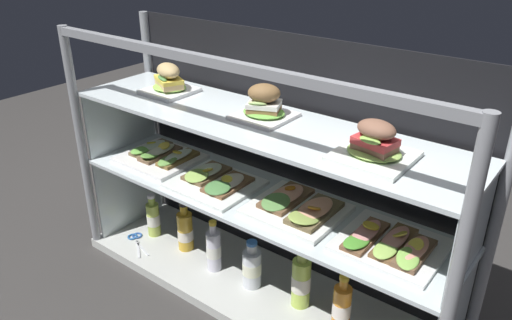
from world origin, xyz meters
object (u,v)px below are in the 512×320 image
at_px(plated_roll_sandwich_right_of_center, 169,81).
at_px(juice_bottle_back_center, 214,250).
at_px(juice_bottle_front_left_end, 342,307).
at_px(plated_roll_sandwich_near_left_corner, 375,146).
at_px(open_sandwich_tray_near_left_corner, 215,181).
at_px(juice_bottle_front_right_end, 185,231).
at_px(juice_bottle_near_post, 252,267).
at_px(open_sandwich_tray_mid_right, 390,244).
at_px(juice_bottle_front_middle, 153,218).
at_px(plated_roll_sandwich_mid_right, 264,105).
at_px(juice_bottle_front_second, 301,281).
at_px(open_sandwich_tray_far_left, 161,155).
at_px(kitchen_scissors, 136,239).
at_px(open_sandwich_tray_right_of_center, 297,208).

distance_m(plated_roll_sandwich_right_of_center, juice_bottle_back_center, 0.67).
bearing_deg(juice_bottle_front_left_end, plated_roll_sandwich_near_left_corner, -18.75).
distance_m(juice_bottle_back_center, juice_bottle_front_left_end, 0.56).
relative_size(open_sandwich_tray_near_left_corner, juice_bottle_front_right_end, 1.35).
bearing_deg(juice_bottle_near_post, plated_roll_sandwich_near_left_corner, -2.12).
relative_size(open_sandwich_tray_near_left_corner, open_sandwich_tray_mid_right, 1.00).
height_order(juice_bottle_front_middle, juice_bottle_back_center, juice_bottle_back_center).
height_order(plated_roll_sandwich_near_left_corner, open_sandwich_tray_mid_right, plated_roll_sandwich_near_left_corner).
height_order(plated_roll_sandwich_mid_right, juice_bottle_front_second, plated_roll_sandwich_mid_right).
height_order(open_sandwich_tray_far_left, kitchen_scissors, open_sandwich_tray_far_left).
bearing_deg(juice_bottle_front_second, juice_bottle_front_middle, -178.69).
bearing_deg(open_sandwich_tray_right_of_center, juice_bottle_back_center, -175.78).
bearing_deg(kitchen_scissors, open_sandwich_tray_near_left_corner, 9.13).
bearing_deg(kitchen_scissors, plated_roll_sandwich_near_left_corner, 3.21).
height_order(juice_bottle_front_second, juice_bottle_front_left_end, juice_bottle_front_second).
xyz_separation_m(plated_roll_sandwich_mid_right, juice_bottle_front_right_end, (-0.38, -0.04, -0.62)).
xyz_separation_m(plated_roll_sandwich_near_left_corner, juice_bottle_front_right_end, (-0.81, 0.03, -0.62)).
distance_m(open_sandwich_tray_right_of_center, juice_bottle_near_post, 0.37).
xyz_separation_m(plated_roll_sandwich_right_of_center, juice_bottle_front_left_end, (0.81, -0.04, -0.62)).
xyz_separation_m(plated_roll_sandwich_mid_right, juice_bottle_near_post, (-0.01, -0.05, -0.63)).
bearing_deg(juice_bottle_back_center, juice_bottle_near_post, 3.67).
height_order(plated_roll_sandwich_right_of_center, juice_bottle_back_center, plated_roll_sandwich_right_of_center).
bearing_deg(plated_roll_sandwich_right_of_center, plated_roll_sandwich_near_left_corner, -4.31).
bearing_deg(open_sandwich_tray_right_of_center, kitchen_scissors, -173.38).
xyz_separation_m(open_sandwich_tray_right_of_center, juice_bottle_back_center, (-0.36, -0.03, -0.31)).
height_order(juice_bottle_front_right_end, juice_bottle_back_center, juice_bottle_front_right_end).
bearing_deg(open_sandwich_tray_near_left_corner, plated_roll_sandwich_mid_right, 18.61).
relative_size(open_sandwich_tray_right_of_center, juice_bottle_back_center, 1.36).
bearing_deg(open_sandwich_tray_right_of_center, open_sandwich_tray_far_left, 179.40).
bearing_deg(juice_bottle_near_post, juice_bottle_front_left_end, 0.71).
bearing_deg(juice_bottle_front_right_end, open_sandwich_tray_mid_right, -0.45).
bearing_deg(open_sandwich_tray_right_of_center, plated_roll_sandwich_near_left_corner, -6.91).
bearing_deg(juice_bottle_back_center, juice_bottle_front_second, 5.39).
xyz_separation_m(plated_roll_sandwich_right_of_center, kitchen_scissors, (-0.15, -0.12, -0.71)).
height_order(juice_bottle_front_middle, juice_bottle_near_post, same).
distance_m(plated_roll_sandwich_right_of_center, juice_bottle_front_second, 0.88).
bearing_deg(open_sandwich_tray_right_of_center, juice_bottle_front_left_end, -3.02).
relative_size(juice_bottle_back_center, juice_bottle_front_second, 0.92).
relative_size(open_sandwich_tray_far_left, juice_bottle_front_right_end, 1.35).
height_order(open_sandwich_tray_near_left_corner, juice_bottle_front_second, open_sandwich_tray_near_left_corner).
distance_m(plated_roll_sandwich_mid_right, open_sandwich_tray_right_of_center, 0.35).
bearing_deg(kitchen_scissors, juice_bottle_near_post, 7.19).
bearing_deg(open_sandwich_tray_mid_right, juice_bottle_front_right_end, 179.55).
relative_size(open_sandwich_tray_far_left, open_sandwich_tray_near_left_corner, 1.00).
height_order(open_sandwich_tray_near_left_corner, kitchen_scissors, open_sandwich_tray_near_left_corner).
xyz_separation_m(juice_bottle_near_post, juice_bottle_front_second, (0.20, 0.02, 0.02)).
height_order(juice_bottle_near_post, juice_bottle_front_left_end, juice_bottle_front_left_end).
bearing_deg(open_sandwich_tray_near_left_corner, juice_bottle_front_second, 4.82).
relative_size(juice_bottle_near_post, kitchen_scissors, 1.06).
bearing_deg(open_sandwich_tray_mid_right, plated_roll_sandwich_mid_right, 175.11).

